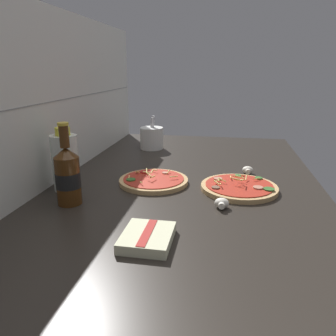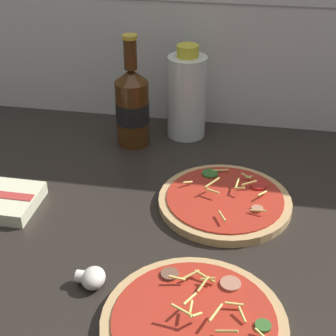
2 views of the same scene
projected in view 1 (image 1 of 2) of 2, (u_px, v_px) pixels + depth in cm
name	position (u px, v px, depth cm)	size (l,w,h in cm)	color
counter_slab	(188.00, 185.00, 114.84)	(160.00, 90.00, 2.50)	#28231E
tile_backsplash	(60.00, 100.00, 113.94)	(160.00, 1.13, 60.00)	silver
pizza_near	(239.00, 187.00, 106.64)	(24.78, 24.78, 4.49)	tan
pizza_far	(154.00, 180.00, 113.01)	(23.71, 23.71, 4.43)	tan
beer_bottle	(68.00, 175.00, 93.72)	(7.14, 7.14, 23.88)	#47280F
oil_bottle	(65.00, 162.00, 104.60)	(8.39, 8.39, 20.51)	silver
mushroom_left	(222.00, 203.00, 92.66)	(4.30, 4.10, 2.87)	white
mushroom_right	(248.00, 170.00, 122.68)	(4.24, 4.03, 2.82)	white
utensil_crock	(152.00, 138.00, 159.84)	(11.20, 11.20, 15.99)	silver
dish_towel	(147.00, 237.00, 74.50)	(13.52, 11.29, 2.56)	beige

